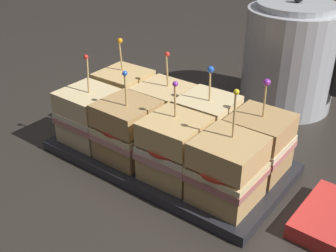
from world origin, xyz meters
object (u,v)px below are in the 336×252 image
Objects in this scene: sandwich_front_center_left at (127,130)px; sandwich_back_center_right at (206,125)px; sandwich_back_far_right at (259,143)px; sandwich_front_far_right at (227,170)px; sandwich_back_center_left at (163,110)px; sandwich_front_far_left at (89,116)px; kettle_steel at (290,57)px; sandwich_back_far_left at (124,96)px; sandwich_front_center_right at (174,149)px; serving_platter at (168,157)px.

sandwich_back_center_right is at bearing 44.39° from sandwich_front_center_left.
sandwich_back_far_right is (0.20, 0.10, -0.00)m from sandwich_front_center_left.
sandwich_back_center_left is at bearing 152.71° from sandwich_front_far_right.
sandwich_front_far_right reaches higher than sandwich_front_far_left.
kettle_steel is at bearing 85.66° from sandwich_back_center_right.
sandwich_back_center_right is 1.01× the size of sandwich_back_far_right.
sandwich_front_center_left is at bearing -135.61° from sandwich_back_center_right.
sandwich_back_far_left is at bearing -179.99° from sandwich_back_far_right.
kettle_steel is (0.12, 0.29, 0.04)m from sandwich_back_center_left.
sandwich_front_far_right reaches higher than sandwich_back_far_right.
sandwich_back_far_left is 0.37m from kettle_steel.
sandwich_front_center_left and sandwich_front_center_right have the same top height.
sandwich_back_center_right is at bearing 90.44° from sandwich_front_center_right.
sandwich_back_center_left is (-0.19, 0.10, -0.00)m from sandwich_front_far_right.
sandwich_front_center_left is 0.14m from sandwich_back_far_left.
sandwich_back_far_right is (0.00, 0.10, -0.00)m from sandwich_front_far_right.
sandwich_front_center_right is at bearing -26.62° from sandwich_back_far_left.
kettle_steel is at bearing 61.25° from sandwich_front_far_left.
sandwich_back_far_left reaches higher than sandwich_back_center_right.
sandwich_back_center_left is at bearing -112.04° from kettle_steel.
serving_platter is 2.55× the size of sandwich_back_center_left.
sandwich_back_far_right is at bearing -75.52° from kettle_steel.
sandwich_back_center_right is at bearing -0.55° from sandwich_back_far_left.
sandwich_front_center_right is 0.22m from sandwich_back_far_left.
sandwich_front_far_left reaches higher than sandwich_front_center_left.
sandwich_front_far_right is at bearing -90.90° from sandwich_back_far_right.
sandwich_front_far_left reaches higher than sandwich_front_center_right.
kettle_steel is (-0.08, 0.29, 0.04)m from sandwich_back_far_right.
sandwich_back_center_left is (0.10, 0.00, -0.00)m from sandwich_back_far_left.
kettle_steel is (0.02, 0.39, 0.04)m from sandwich_front_center_right.
sandwich_back_far_left reaches higher than sandwich_front_center_left.
sandwich_back_center_left is 0.32m from kettle_steel.
sandwich_back_far_right is (0.10, 0.00, -0.00)m from sandwich_back_center_right.
sandwich_back_far_left is (-0.00, 0.10, 0.00)m from sandwich_front_far_left.
sandwich_front_center_left is 0.22m from sandwich_back_far_right.
sandwich_front_far_right is (0.10, -0.00, 0.00)m from sandwich_front_center_right.
sandwich_front_center_right is 0.10m from sandwich_front_far_right.
sandwich_front_far_left is 0.45m from kettle_steel.
sandwich_front_far_right is 0.14m from sandwich_back_center_right.
sandwich_front_center_left is at bearing -107.08° from kettle_steel.
sandwich_back_center_right is 0.10m from sandwich_back_far_right.
sandwich_back_center_right is at bearing 26.33° from sandwich_front_far_left.
kettle_steel is (-0.07, 0.39, 0.04)m from sandwich_front_far_right.
sandwich_front_far_right is 0.22m from sandwich_back_center_left.
sandwich_front_center_right is 0.65× the size of kettle_steel.
sandwich_front_center_left and sandwich_back_far_right have the same top height.
sandwich_front_center_right is 1.00× the size of sandwich_back_far_right.
sandwich_back_center_right reaches higher than sandwich_front_center_right.
sandwich_back_far_left is 0.19m from sandwich_back_center_right.
sandwich_back_center_right is at bearing 44.09° from serving_platter.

